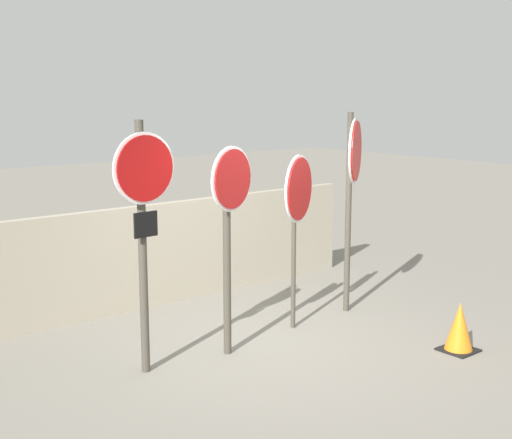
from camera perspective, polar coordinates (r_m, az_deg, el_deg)
ground_plane at (r=8.20m, az=1.24°, el=-9.92°), size 40.00×40.00×0.00m
fence_back at (r=9.64m, az=-6.96°, el=-2.66°), size 6.12×0.12×1.37m
stop_sign_0 at (r=7.05m, az=-8.98°, el=0.96°), size 0.70×0.16×2.56m
stop_sign_1 at (r=7.50m, az=-2.11°, el=0.62°), size 0.66×0.23×2.27m
stop_sign_2 at (r=8.36m, az=3.38°, el=1.61°), size 0.73×0.37×2.10m
stop_sign_3 at (r=9.07m, az=7.76°, el=3.78°), size 0.69×0.47×2.57m
traffic_cone_0 at (r=8.22m, az=15.96°, el=-8.28°), size 0.37×0.37×0.55m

